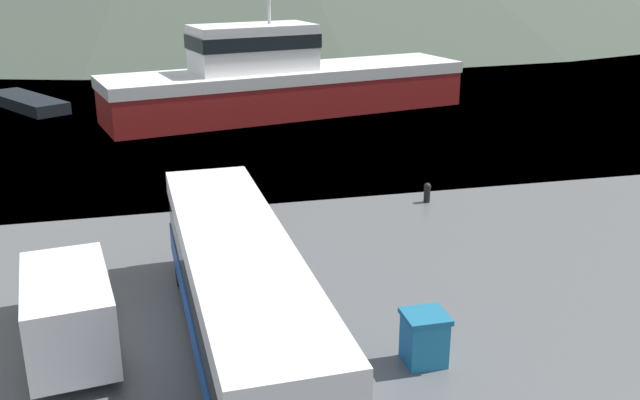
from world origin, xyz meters
name	(u,v)px	position (x,y,z in m)	size (l,w,h in m)	color
water_surface	(166,7)	(0.00, 140.38, 0.00)	(240.00, 240.00, 0.00)	slate
tour_bus	(239,290)	(-2.71, 9.16, 1.77)	(3.01, 12.77, 3.13)	#194799
delivery_van	(68,307)	(-6.98, 10.31, 1.23)	(2.79, 5.95, 2.31)	silver
fishing_boat	(282,80)	(3.77, 37.60, 2.18)	(24.08, 10.35, 12.46)	maroon
storage_bin	(424,338)	(1.69, 7.57, 0.69)	(1.09, 1.03, 1.36)	teal
small_boat	(27,102)	(-12.54, 43.38, 0.39)	(6.14, 7.93, 0.77)	black
mooring_bollard	(427,192)	(6.36, 19.09, 0.45)	(0.30, 0.30, 0.83)	black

